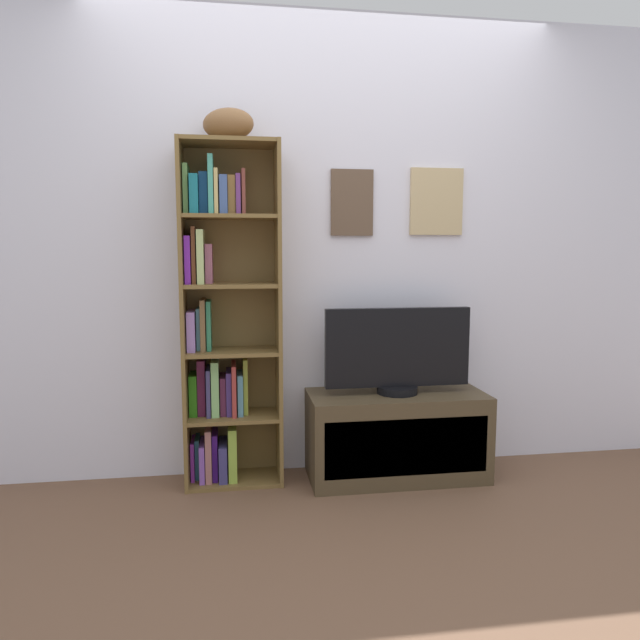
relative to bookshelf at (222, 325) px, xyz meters
name	(u,v)px	position (x,y,z in m)	size (l,w,h in m)	color
ground	(370,574)	(0.57, -0.99, -0.87)	(5.20, 5.20, 0.04)	brown
back_wall	(325,247)	(0.57, 0.14, 0.41)	(4.80, 0.08, 2.51)	silver
bookshelf	(222,325)	(0.00, 0.00, 0.00)	(0.51, 0.28, 1.79)	brown
football	(228,124)	(0.05, -0.03, 1.02)	(0.26, 0.16, 0.16)	brown
tv_stand	(396,435)	(0.93, -0.10, -0.61)	(0.96, 0.41, 0.47)	#493B27
television	(398,351)	(0.93, -0.10, -0.15)	(0.79, 0.22, 0.47)	black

